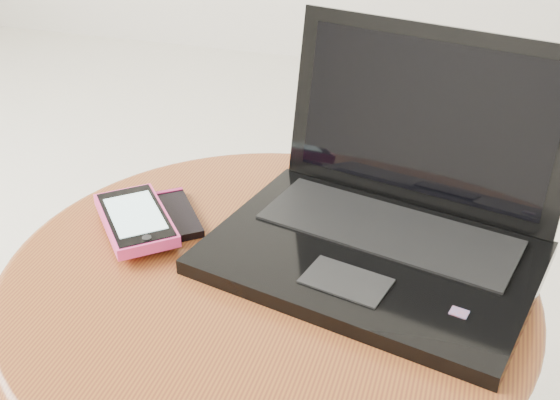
% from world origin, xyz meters
% --- Properties ---
extents(table, '(0.57, 0.57, 0.45)m').
position_xyz_m(table, '(-0.04, 0.10, 0.35)').
color(table, '#5B3112').
rests_on(table, ground).
extents(laptop, '(0.38, 0.34, 0.22)m').
position_xyz_m(laptop, '(0.07, 0.19, 0.49)').
color(laptop, black).
rests_on(laptop, table).
extents(phone_black, '(0.11, 0.12, 0.01)m').
position_xyz_m(phone_black, '(-0.18, 0.17, 0.45)').
color(phone_black, black).
rests_on(phone_black, table).
extents(phone_pink, '(0.14, 0.14, 0.02)m').
position_xyz_m(phone_pink, '(-0.20, 0.13, 0.47)').
color(phone_pink, '#F93B89').
rests_on(phone_pink, phone_black).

